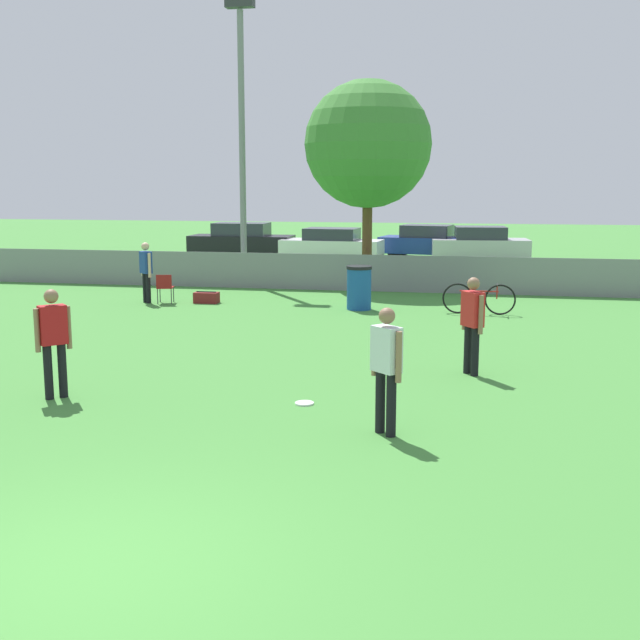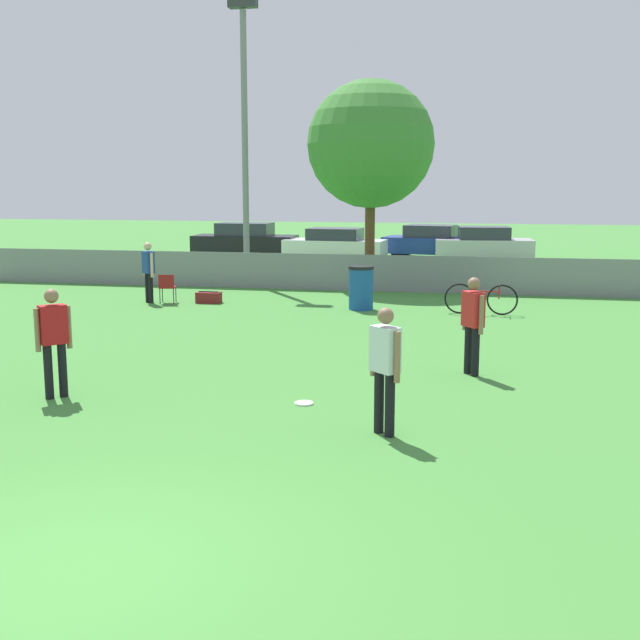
{
  "view_description": "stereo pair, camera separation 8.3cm",
  "coord_description": "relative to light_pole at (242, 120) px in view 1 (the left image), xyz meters",
  "views": [
    {
      "loc": [
        3.2,
        -5.8,
        3.23
      ],
      "look_at": [
        0.75,
        6.65,
        1.05
      ],
      "focal_mm": 45.0,
      "sensor_mm": 36.0,
      "label": 1
    },
    {
      "loc": [
        3.29,
        -5.79,
        3.23
      ],
      "look_at": [
        0.75,
        6.65,
        1.05
      ],
      "focal_mm": 45.0,
      "sensor_mm": 36.0,
      "label": 2
    }
  ],
  "objects": [
    {
      "name": "player_thrower_red",
      "position": [
        1.28,
        -14.35,
        -4.24
      ],
      "size": [
        0.43,
        0.43,
        1.67
      ],
      "rotation": [
        0.0,
        0.0,
        0.8
      ],
      "color": "black",
      "rests_on": "ground_plane"
    },
    {
      "name": "folding_chair_sideline",
      "position": [
        -0.77,
        -4.9,
        -4.72
      ],
      "size": [
        0.49,
        0.5,
        0.79
      ],
      "rotation": [
        0.0,
        0.0,
        3.35
      ],
      "color": "#333338",
      "rests_on": "ground_plane"
    },
    {
      "name": "frisbee_disc",
      "position": [
        5.05,
        -13.95,
        -5.19
      ],
      "size": [
        0.28,
        0.28,
        0.03
      ],
      "color": "white",
      "rests_on": "ground_plane"
    },
    {
      "name": "ground_plane",
      "position": [
        4.29,
        -19.35,
        -5.2
      ],
      "size": [
        120.0,
        120.0,
        0.0
      ],
      "primitive_type": "plane",
      "color": "#428438"
    },
    {
      "name": "parked_car_dark",
      "position": [
        -2.75,
        8.9,
        -4.48
      ],
      "size": [
        4.53,
        1.78,
        1.49
      ],
      "rotation": [
        0.0,
        0.0,
        0.01
      ],
      "color": "black",
      "rests_on": "ground_plane"
    },
    {
      "name": "tree_near_pole",
      "position": [
        3.97,
        0.59,
        -0.78
      ],
      "size": [
        4.03,
        4.03,
        6.45
      ],
      "color": "brown",
      "rests_on": "ground_plane"
    },
    {
      "name": "parked_car_silver",
      "position": [
        7.58,
        9.3,
        -4.52
      ],
      "size": [
        4.16,
        2.18,
        1.42
      ],
      "rotation": [
        0.0,
        0.0,
        0.09
      ],
      "color": "black",
      "rests_on": "ground_plane"
    },
    {
      "name": "parked_car_blue",
      "position": [
        5.29,
        10.11,
        -4.51
      ],
      "size": [
        4.21,
        2.45,
        1.42
      ],
      "rotation": [
        0.0,
        0.0,
        -0.18
      ],
      "color": "black",
      "rests_on": "ground_plane"
    },
    {
      "name": "gear_bag_sideline",
      "position": [
        0.29,
        -4.6,
        -5.05
      ],
      "size": [
        0.65,
        0.36,
        0.32
      ],
      "color": "maroon",
      "rests_on": "ground_plane"
    },
    {
      "name": "fence_backline",
      "position": [
        4.29,
        -1.35,
        -4.65
      ],
      "size": [
        25.29,
        0.07,
        1.21
      ],
      "color": "gray",
      "rests_on": "ground_plane"
    },
    {
      "name": "light_pole",
      "position": [
        0.0,
        0.0,
        0.0
      ],
      "size": [
        0.9,
        0.36,
        8.87
      ],
      "color": "gray",
      "rests_on": "ground_plane"
    },
    {
      "name": "spectator_in_blue",
      "position": [
        -1.31,
        -4.88,
        -4.26
      ],
      "size": [
        0.42,
        0.41,
        1.64
      ],
      "rotation": [
        0.0,
        0.0,
        2.4
      ],
      "color": "black",
      "rests_on": "ground_plane"
    },
    {
      "name": "player_receiver_white",
      "position": [
        6.39,
        -15.16,
        -4.24
      ],
      "size": [
        0.44,
        0.42,
        1.67
      ],
      "rotation": [
        0.0,
        0.0,
        -0.74
      ],
      "color": "black",
      "rests_on": "ground_plane"
    },
    {
      "name": "bicycle_sideline",
      "position": [
        7.56,
        -5.09,
        -4.81
      ],
      "size": [
        1.8,
        0.44,
        0.81
      ],
      "rotation": [
        0.0,
        0.0,
        -0.02
      ],
      "color": "black",
      "rests_on": "ground_plane"
    },
    {
      "name": "trash_bin",
      "position": [
        4.53,
        -4.9,
        -4.63
      ],
      "size": [
        0.66,
        0.66,
        1.13
      ],
      "color": "#194C99",
      "rests_on": "ground_plane"
    },
    {
      "name": "player_defender_red",
      "position": [
        7.44,
        -11.59,
        -4.24
      ],
      "size": [
        0.41,
        0.46,
        1.67
      ],
      "rotation": [
        0.0,
        0.0,
        -0.94
      ],
      "color": "black",
      "rests_on": "ground_plane"
    },
    {
      "name": "parked_car_white",
      "position": [
        1.42,
        8.23,
        -4.54
      ],
      "size": [
        4.32,
        2.03,
        1.34
      ],
      "rotation": [
        0.0,
        0.0,
        -0.07
      ],
      "color": "black",
      "rests_on": "ground_plane"
    }
  ]
}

